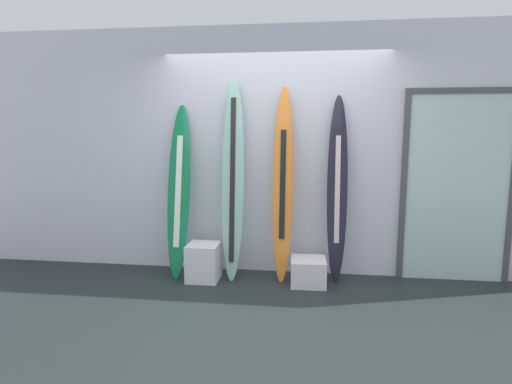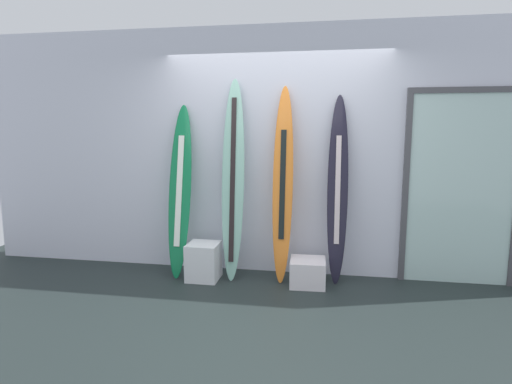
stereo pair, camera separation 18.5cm
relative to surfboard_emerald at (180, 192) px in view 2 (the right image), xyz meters
name	(u,v)px [view 2 (the right image)]	position (x,y,z in m)	size (l,w,h in m)	color
ground	(258,317)	(1.06, -0.95, -0.98)	(8.00, 8.00, 0.04)	#202928
wall_back	(277,152)	(1.06, 0.35, 0.44)	(7.20, 0.20, 2.80)	silver
surfboard_emerald	(180,192)	(0.00, 0.00, 0.00)	(0.26, 0.47, 1.94)	#117342
surfboard_seafoam	(233,180)	(0.62, 0.01, 0.15)	(0.27, 0.43, 2.22)	#87C0AD
surfboard_sunset	(283,186)	(1.17, 0.02, 0.09)	(0.22, 0.39, 2.13)	orange
surfboard_charcoal	(338,190)	(1.76, 0.07, 0.06)	(0.22, 0.33, 2.03)	black
display_block_left	(204,261)	(0.31, -0.15, -0.75)	(0.34, 0.34, 0.41)	white
display_block_center	(308,272)	(1.46, -0.13, -0.82)	(0.39, 0.39, 0.28)	silver
glass_door	(461,185)	(3.04, 0.23, 0.12)	(1.18, 0.06, 2.09)	silver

